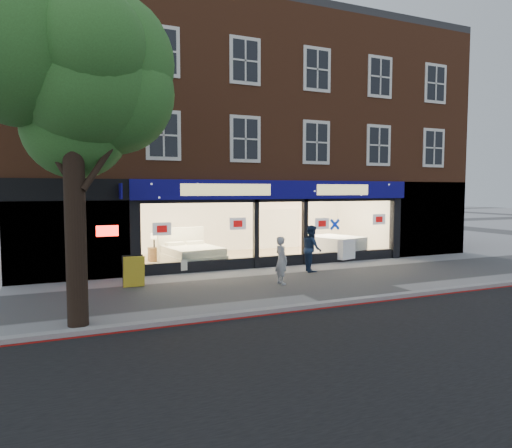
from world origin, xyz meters
TOP-DOWN VIEW (x-y plane):
  - ground at (0.00, 0.00)m, footprint 120.00×120.00m
  - kerb_line at (0.00, -3.10)m, footprint 60.00×0.10m
  - kerb_stone at (0.00, -2.90)m, footprint 60.00×0.25m
  - showroom_floor at (0.00, 5.25)m, footprint 11.00×4.50m
  - building at (-0.02, 6.93)m, footprint 19.00×8.26m
  - street_tree at (-7.57, -2.20)m, footprint 4.00×3.20m
  - display_bed at (-3.20, 4.34)m, footprint 2.28×2.62m
  - bedside_table at (-4.40, 5.54)m, footprint 0.45×0.45m
  - mattress_stack at (3.10, 4.00)m, footprint 2.25×2.54m
  - sofa at (4.43, 5.45)m, footprint 1.85×1.24m
  - a_board at (-5.81, 1.33)m, footprint 0.65×0.42m
  - pedestrian_grey at (-1.48, 0.01)m, footprint 0.39×0.57m
  - pedestrian_blue at (0.50, 1.55)m, footprint 0.83×0.96m

SIDE VIEW (x-z plane):
  - ground at x=0.00m, z-range 0.00..0.00m
  - kerb_line at x=0.00m, z-range 0.00..0.01m
  - showroom_floor at x=0.00m, z-range 0.00..0.10m
  - kerb_stone at x=0.00m, z-range 0.00..0.12m
  - sofa at x=4.43m, z-range 0.10..0.60m
  - bedside_table at x=-4.40m, z-range 0.10..0.65m
  - display_bed at x=-3.20m, z-range -0.20..1.14m
  - a_board at x=-5.81m, z-range 0.00..0.98m
  - mattress_stack at x=3.10m, z-range 0.10..0.94m
  - pedestrian_grey at x=-1.48m, z-range 0.00..1.50m
  - pedestrian_blue at x=0.50m, z-range 0.00..1.68m
  - street_tree at x=-7.57m, z-range 1.64..8.24m
  - building at x=-0.02m, z-range 1.52..11.82m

